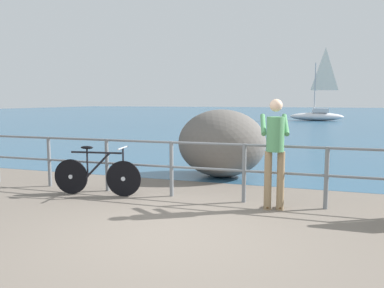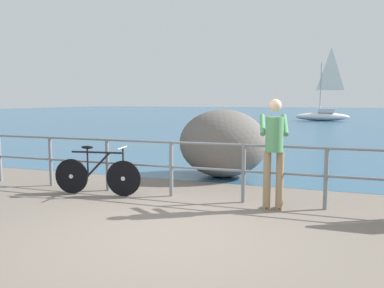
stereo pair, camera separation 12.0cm
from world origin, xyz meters
name	(u,v)px [view 1 (the left image)]	position (x,y,z in m)	size (l,w,h in m)	color
ground_plane	(285,129)	(0.00, 20.00, -0.05)	(120.00, 120.00, 0.10)	#6B6056
sea_surface	(301,113)	(0.00, 48.18, 0.00)	(120.00, 90.00, 0.01)	#2D5675
promenade_railing	(207,164)	(0.00, 1.83, 0.64)	(9.44, 0.07, 1.02)	slate
bicycle	(97,174)	(-2.01, 1.48, 0.39)	(1.69, 0.48, 0.92)	black
person_at_railing	(275,149)	(1.21, 1.55, 0.99)	(0.53, 0.67, 1.78)	#8C7251
breakwater_boulder_main	(222,143)	(-0.23, 3.91, 0.78)	(2.03, 1.77, 1.55)	#605B56
sailboat	(317,113)	(1.96, 29.75, 0.71)	(4.45, 1.48, 6.16)	white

